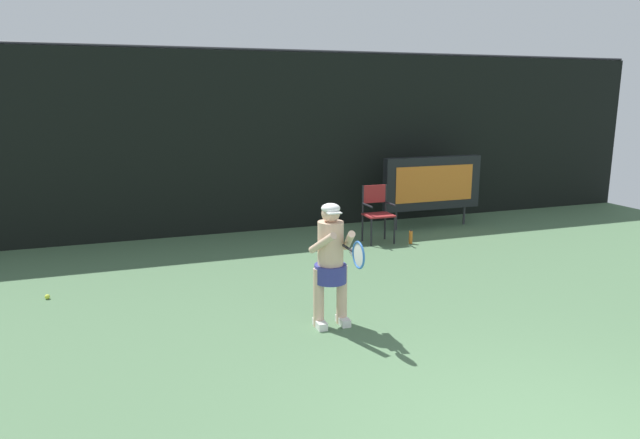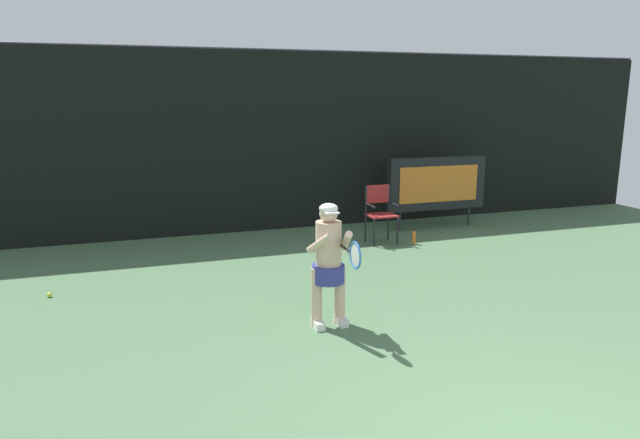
{
  "view_description": "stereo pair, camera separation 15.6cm",
  "coord_description": "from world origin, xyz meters",
  "px_view_note": "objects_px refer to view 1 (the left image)",
  "views": [
    {
      "loc": [
        -3.09,
        -2.86,
        2.74
      ],
      "look_at": [
        -0.45,
        4.48,
        1.05
      ],
      "focal_mm": 32.06,
      "sensor_mm": 36.0,
      "label": 1
    },
    {
      "loc": [
        -2.94,
        -2.91,
        2.74
      ],
      "look_at": [
        -0.45,
        4.48,
        1.05
      ],
      "focal_mm": 32.06,
      "sensor_mm": 36.0,
      "label": 2
    }
  ],
  "objects_px": {
    "scoreboard": "(432,183)",
    "tennis_racket": "(358,254)",
    "tennis_player": "(331,259)",
    "water_bottle": "(411,237)",
    "umpire_chair": "(377,210)",
    "tennis_ball_spare": "(47,297)"
  },
  "relations": [
    {
      "from": "umpire_chair",
      "to": "tennis_ball_spare",
      "type": "bearing_deg",
      "value": -166.61
    },
    {
      "from": "scoreboard",
      "to": "tennis_ball_spare",
      "type": "relative_size",
      "value": 32.35
    },
    {
      "from": "water_bottle",
      "to": "tennis_ball_spare",
      "type": "relative_size",
      "value": 3.9
    },
    {
      "from": "umpire_chair",
      "to": "tennis_racket",
      "type": "distance_m",
      "value": 4.63
    },
    {
      "from": "scoreboard",
      "to": "tennis_player",
      "type": "bearing_deg",
      "value": -132.54
    },
    {
      "from": "water_bottle",
      "to": "tennis_racket",
      "type": "xyz_separation_m",
      "value": [
        -2.72,
        -3.72,
        0.91
      ]
    },
    {
      "from": "scoreboard",
      "to": "tennis_player",
      "type": "relative_size",
      "value": 1.45
    },
    {
      "from": "umpire_chair",
      "to": "water_bottle",
      "type": "distance_m",
      "value": 0.82
    },
    {
      "from": "umpire_chair",
      "to": "tennis_player",
      "type": "relative_size",
      "value": 0.71
    },
    {
      "from": "umpire_chair",
      "to": "tennis_ball_spare",
      "type": "height_order",
      "value": "umpire_chair"
    },
    {
      "from": "scoreboard",
      "to": "water_bottle",
      "type": "bearing_deg",
      "value": -134.59
    },
    {
      "from": "tennis_racket",
      "to": "tennis_ball_spare",
      "type": "xyz_separation_m",
      "value": [
        -3.45,
        2.73,
        -1.0
      ]
    },
    {
      "from": "scoreboard",
      "to": "tennis_player",
      "type": "height_order",
      "value": "tennis_player"
    },
    {
      "from": "scoreboard",
      "to": "umpire_chair",
      "type": "xyz_separation_m",
      "value": [
        -1.62,
        -0.74,
        -0.33
      ]
    },
    {
      "from": "umpire_chair",
      "to": "tennis_ball_spare",
      "type": "distance_m",
      "value": 5.82
    },
    {
      "from": "scoreboard",
      "to": "tennis_ball_spare",
      "type": "bearing_deg",
      "value": -164.0
    },
    {
      "from": "scoreboard",
      "to": "tennis_racket",
      "type": "height_order",
      "value": "scoreboard"
    },
    {
      "from": "scoreboard",
      "to": "water_bottle",
      "type": "xyz_separation_m",
      "value": [
        -1.07,
        -1.08,
        -0.82
      ]
    },
    {
      "from": "water_bottle",
      "to": "umpire_chair",
      "type": "bearing_deg",
      "value": 147.7
    },
    {
      "from": "scoreboard",
      "to": "tennis_racket",
      "type": "relative_size",
      "value": 3.65
    },
    {
      "from": "water_bottle",
      "to": "tennis_ball_spare",
      "type": "bearing_deg",
      "value": -170.86
    },
    {
      "from": "tennis_racket",
      "to": "tennis_ball_spare",
      "type": "relative_size",
      "value": 8.85
    }
  ]
}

